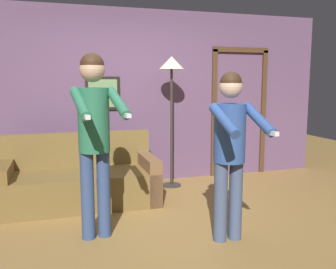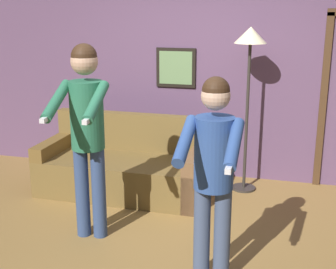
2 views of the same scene
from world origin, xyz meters
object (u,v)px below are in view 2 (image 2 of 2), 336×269
at_px(person_standing_left, 86,123).
at_px(person_standing_right, 214,164).
at_px(torchiere_lamp, 250,53).
at_px(couch, 124,169).

xyz_separation_m(person_standing_left, person_standing_right, (1.21, -0.44, -0.13)).
relative_size(torchiere_lamp, person_standing_left, 1.05).
relative_size(couch, person_standing_right, 1.17).
height_order(torchiere_lamp, person_standing_left, torchiere_lamp).
bearing_deg(person_standing_right, couch, 129.52).
bearing_deg(couch, torchiere_lamp, 17.65).
relative_size(couch, torchiere_lamp, 1.01).
height_order(couch, torchiere_lamp, torchiere_lamp).
bearing_deg(couch, person_standing_right, -50.48).
relative_size(person_standing_left, person_standing_right, 1.11).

